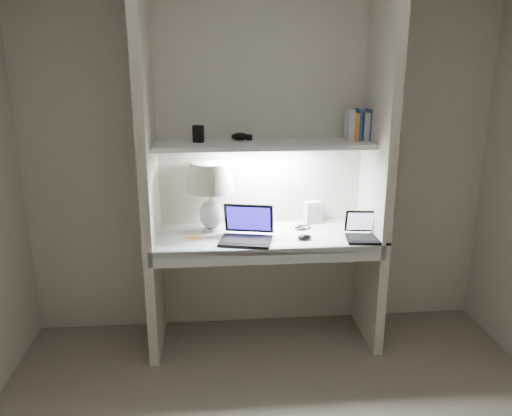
{
  "coord_description": "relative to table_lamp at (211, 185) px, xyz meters",
  "views": [
    {
      "loc": [
        -0.33,
        -1.86,
        1.86
      ],
      "look_at": [
        -0.07,
        1.05,
        1.0
      ],
      "focal_mm": 35.0,
      "sensor_mm": 36.0,
      "label": 1
    }
  ],
  "objects": [
    {
      "name": "alcove_panel_right",
      "position": [
        1.08,
        -0.11,
        0.17
      ],
      "size": [
        0.06,
        0.55,
        2.5
      ],
      "primitive_type": "cube",
      "color": "beige",
      "rests_on": "floor"
    },
    {
      "name": "desk",
      "position": [
        0.35,
        -0.11,
        -0.33
      ],
      "size": [
        1.4,
        0.55,
        0.04
      ],
      "primitive_type": "cube",
      "color": "white",
      "rests_on": "alcove_panel_left"
    },
    {
      "name": "mouse",
      "position": [
        0.59,
        -0.23,
        -0.3
      ],
      "size": [
        0.1,
        0.07,
        0.03
      ],
      "primitive_type": "ellipsoid",
      "rotation": [
        0.0,
        0.0,
        0.1
      ],
      "color": "black",
      "rests_on": "desk"
    },
    {
      "name": "laptop_main",
      "position": [
        0.22,
        -0.2,
        -0.26
      ],
      "size": [
        0.37,
        0.34,
        0.22
      ],
      "rotation": [
        0.0,
        0.0,
        -0.22
      ],
      "color": "black",
      "rests_on": "desk"
    },
    {
      "name": "table_lamp",
      "position": [
        0.0,
        0.0,
        0.0
      ],
      "size": [
        0.32,
        0.32,
        0.47
      ],
      "color": "white",
      "rests_on": "desk"
    },
    {
      "name": "book_row",
      "position": [
        0.99,
        0.03,
        0.38
      ],
      "size": [
        0.19,
        0.14,
        0.2
      ],
      "color": "silver",
      "rests_on": "shelf"
    },
    {
      "name": "alcove_panel_left",
      "position": [
        -0.38,
        -0.11,
        0.17
      ],
      "size": [
        0.06,
        0.55,
        2.5
      ],
      "primitive_type": "cube",
      "color": "beige",
      "rests_on": "floor"
    },
    {
      "name": "speaker",
      "position": [
        0.71,
        0.11,
        -0.24
      ],
      "size": [
        0.12,
        0.09,
        0.16
      ],
      "primitive_type": "cube",
      "rotation": [
        0.0,
        0.0,
        0.15
      ],
      "color": "silver",
      "rests_on": "desk"
    },
    {
      "name": "desk_apron",
      "position": [
        0.35,
        -0.37,
        -0.36
      ],
      "size": [
        1.46,
        0.03,
        0.1
      ],
      "primitive_type": "cube",
      "color": "silver",
      "rests_on": "desk"
    },
    {
      "name": "laptop_netbook",
      "position": [
        0.99,
        -0.24,
        -0.27
      ],
      "size": [
        0.29,
        0.26,
        0.17
      ],
      "rotation": [
        0.0,
        0.0,
        -0.13
      ],
      "color": "black",
      "rests_on": "desk"
    },
    {
      "name": "back_wall",
      "position": [
        0.35,
        0.17,
        0.17
      ],
      "size": [
        3.2,
        0.01,
        2.5
      ],
      "primitive_type": "cube",
      "color": "beige",
      "rests_on": "floor"
    },
    {
      "name": "shelf",
      "position": [
        0.35,
        -0.01,
        0.27
      ],
      "size": [
        1.4,
        0.36,
        0.03
      ],
      "primitive_type": "cube",
      "color": "silver",
      "rests_on": "back_wall"
    },
    {
      "name": "shelf_box",
      "position": [
        -0.07,
        0.02,
        0.33
      ],
      "size": [
        0.07,
        0.06,
        0.11
      ],
      "primitive_type": "cube",
      "rotation": [
        0.0,
        0.0,
        -0.34
      ],
      "color": "black",
      "rests_on": "shelf"
    },
    {
      "name": "shelf_gadget",
      "position": [
        0.2,
        0.08,
        0.31
      ],
      "size": [
        0.12,
        0.09,
        0.05
      ],
      "primitive_type": "ellipsoid",
      "rotation": [
        0.0,
        0.0,
        0.01
      ],
      "color": "black",
      "rests_on": "shelf"
    },
    {
      "name": "sticky_note",
      "position": [
        -0.12,
        -0.14,
        -0.31
      ],
      "size": [
        0.11,
        0.11,
        0.0
      ],
      "primitive_type": "cube",
      "rotation": [
        0.0,
        0.0,
        0.55
      ],
      "color": "gold",
      "rests_on": "desk"
    },
    {
      "name": "strip_light",
      "position": [
        0.35,
        -0.01,
        0.24
      ],
      "size": [
        0.6,
        0.04,
        0.02
      ],
      "primitive_type": "cube",
      "color": "white",
      "rests_on": "shelf"
    },
    {
      "name": "cable_coil",
      "position": [
        0.63,
        0.01,
        -0.31
      ],
      "size": [
        0.1,
        0.1,
        0.01
      ],
      "primitive_type": "torus",
      "rotation": [
        0.0,
        0.0,
        0.02
      ],
      "color": "black",
      "rests_on": "desk"
    }
  ]
}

